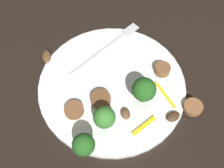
{
  "coord_description": "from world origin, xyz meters",
  "views": [
    {
      "loc": [
        -0.11,
        -0.22,
        0.43
      ],
      "look_at": [
        0.0,
        0.0,
        0.01
      ],
      "focal_mm": 42.33,
      "sensor_mm": 36.0,
      "label": 1
    }
  ],
  "objects_px": {
    "sausage_slice_2": "(193,107)",
    "sausage_slice_0": "(74,110)",
    "fork": "(110,45)",
    "broccoli_floret_1": "(104,118)",
    "broccoli_floret_2": "(84,145)",
    "broccoli_floret_0": "(144,90)",
    "sausage_slice_1": "(101,99)",
    "mushroom_0": "(173,116)",
    "mushroom_1": "(47,56)",
    "pepper_strip_0": "(165,95)",
    "sausage_slice_3": "(162,69)",
    "plate": "(112,85)",
    "pepper_strip_1": "(144,126)",
    "mushroom_2": "(126,114)"
  },
  "relations": [
    {
      "from": "sausage_slice_1",
      "to": "sausage_slice_3",
      "type": "height_order",
      "value": "sausage_slice_3"
    },
    {
      "from": "plate",
      "to": "mushroom_1",
      "type": "distance_m",
      "value": 0.14
    },
    {
      "from": "plate",
      "to": "broccoli_floret_1",
      "type": "distance_m",
      "value": 0.09
    },
    {
      "from": "mushroom_1",
      "to": "mushroom_2",
      "type": "height_order",
      "value": "mushroom_2"
    },
    {
      "from": "sausage_slice_3",
      "to": "mushroom_1",
      "type": "xyz_separation_m",
      "value": [
        -0.18,
        0.13,
        -0.0
      ]
    },
    {
      "from": "broccoli_floret_2",
      "to": "pepper_strip_0",
      "type": "xyz_separation_m",
      "value": [
        0.17,
        0.03,
        -0.03
      ]
    },
    {
      "from": "fork",
      "to": "pepper_strip_1",
      "type": "distance_m",
      "value": 0.18
    },
    {
      "from": "sausage_slice_3",
      "to": "broccoli_floret_2",
      "type": "bearing_deg",
      "value": -158.11
    },
    {
      "from": "mushroom_0",
      "to": "pepper_strip_1",
      "type": "height_order",
      "value": "mushroom_0"
    },
    {
      "from": "broccoli_floret_1",
      "to": "mushroom_2",
      "type": "distance_m",
      "value": 0.05
    },
    {
      "from": "sausage_slice_0",
      "to": "mushroom_0",
      "type": "xyz_separation_m",
      "value": [
        0.15,
        -0.09,
        -0.0
      ]
    },
    {
      "from": "broccoli_floret_0",
      "to": "pepper_strip_0",
      "type": "distance_m",
      "value": 0.06
    },
    {
      "from": "pepper_strip_1",
      "to": "mushroom_2",
      "type": "bearing_deg",
      "value": 119.44
    },
    {
      "from": "broccoli_floret_0",
      "to": "pepper_strip_1",
      "type": "distance_m",
      "value": 0.06
    },
    {
      "from": "mushroom_1",
      "to": "pepper_strip_0",
      "type": "distance_m",
      "value": 0.24
    },
    {
      "from": "plate",
      "to": "mushroom_1",
      "type": "height_order",
      "value": "mushroom_1"
    },
    {
      "from": "sausage_slice_3",
      "to": "pepper_strip_1",
      "type": "distance_m",
      "value": 0.12
    },
    {
      "from": "plate",
      "to": "pepper_strip_1",
      "type": "height_order",
      "value": "pepper_strip_1"
    },
    {
      "from": "fork",
      "to": "broccoli_floret_2",
      "type": "xyz_separation_m",
      "value": [
        -0.13,
        -0.18,
        0.03
      ]
    },
    {
      "from": "mushroom_2",
      "to": "broccoli_floret_0",
      "type": "bearing_deg",
      "value": 16.98
    },
    {
      "from": "sausage_slice_1",
      "to": "mushroom_1",
      "type": "xyz_separation_m",
      "value": [
        -0.05,
        0.13,
        -0.0
      ]
    },
    {
      "from": "broccoli_floret_1",
      "to": "sausage_slice_2",
      "type": "distance_m",
      "value": 0.16
    },
    {
      "from": "sausage_slice_2",
      "to": "sausage_slice_0",
      "type": "bearing_deg",
      "value": 155.09
    },
    {
      "from": "broccoli_floret_0",
      "to": "mushroom_2",
      "type": "height_order",
      "value": "broccoli_floret_0"
    },
    {
      "from": "fork",
      "to": "broccoli_floret_1",
      "type": "bearing_deg",
      "value": -136.35
    },
    {
      "from": "plate",
      "to": "mushroom_0",
      "type": "bearing_deg",
      "value": -58.99
    },
    {
      "from": "fork",
      "to": "mushroom_1",
      "type": "relative_size",
      "value": 5.64
    },
    {
      "from": "sausage_slice_3",
      "to": "sausage_slice_2",
      "type": "bearing_deg",
      "value": -85.33
    },
    {
      "from": "broccoli_floret_1",
      "to": "sausage_slice_1",
      "type": "height_order",
      "value": "broccoli_floret_1"
    },
    {
      "from": "fork",
      "to": "broccoli_floret_2",
      "type": "bearing_deg",
      "value": -143.68
    },
    {
      "from": "broccoli_floret_1",
      "to": "broccoli_floret_2",
      "type": "distance_m",
      "value": 0.05
    },
    {
      "from": "sausage_slice_3",
      "to": "mushroom_2",
      "type": "distance_m",
      "value": 0.11
    },
    {
      "from": "sausage_slice_1",
      "to": "mushroom_0",
      "type": "height_order",
      "value": "sausage_slice_1"
    },
    {
      "from": "pepper_strip_1",
      "to": "sausage_slice_2",
      "type": "bearing_deg",
      "value": -5.53
    },
    {
      "from": "broccoli_floret_0",
      "to": "mushroom_1",
      "type": "height_order",
      "value": "broccoli_floret_0"
    },
    {
      "from": "mushroom_0",
      "to": "pepper_strip_0",
      "type": "xyz_separation_m",
      "value": [
        0.01,
        0.04,
        -0.0
      ]
    },
    {
      "from": "pepper_strip_0",
      "to": "mushroom_0",
      "type": "bearing_deg",
      "value": -105.22
    },
    {
      "from": "broccoli_floret_0",
      "to": "pepper_strip_0",
      "type": "height_order",
      "value": "broccoli_floret_0"
    },
    {
      "from": "fork",
      "to": "mushroom_0",
      "type": "relative_size",
      "value": 6.88
    },
    {
      "from": "sausage_slice_2",
      "to": "pepper_strip_0",
      "type": "bearing_deg",
      "value": 123.37
    },
    {
      "from": "pepper_strip_1",
      "to": "sausage_slice_3",
      "type": "bearing_deg",
      "value": 43.48
    },
    {
      "from": "sausage_slice_1",
      "to": "sausage_slice_3",
      "type": "distance_m",
      "value": 0.13
    },
    {
      "from": "fork",
      "to": "mushroom_2",
      "type": "height_order",
      "value": "mushroom_2"
    },
    {
      "from": "plate",
      "to": "sausage_slice_1",
      "type": "height_order",
      "value": "sausage_slice_1"
    },
    {
      "from": "broccoli_floret_0",
      "to": "sausage_slice_1",
      "type": "relative_size",
      "value": 1.69
    },
    {
      "from": "sausage_slice_2",
      "to": "mushroom_0",
      "type": "height_order",
      "value": "sausage_slice_2"
    },
    {
      "from": "sausage_slice_2",
      "to": "mushroom_2",
      "type": "height_order",
      "value": "same"
    },
    {
      "from": "mushroom_0",
      "to": "sausage_slice_0",
      "type": "bearing_deg",
      "value": 149.66
    },
    {
      "from": "broccoli_floret_0",
      "to": "sausage_slice_1",
      "type": "bearing_deg",
      "value": 154.22
    },
    {
      "from": "sausage_slice_1",
      "to": "broccoli_floret_2",
      "type": "bearing_deg",
      "value": -129.97
    }
  ]
}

